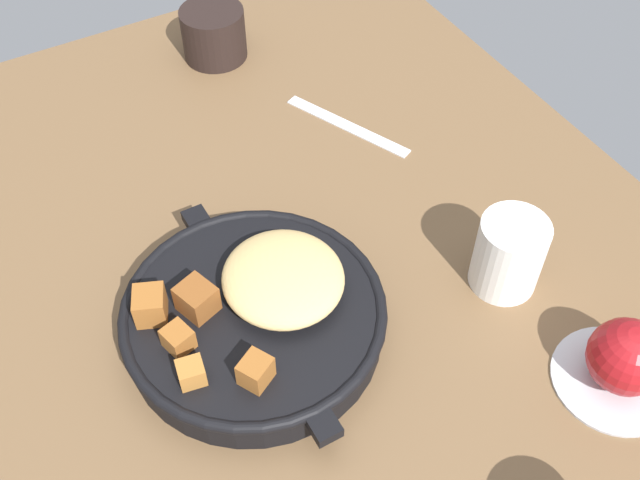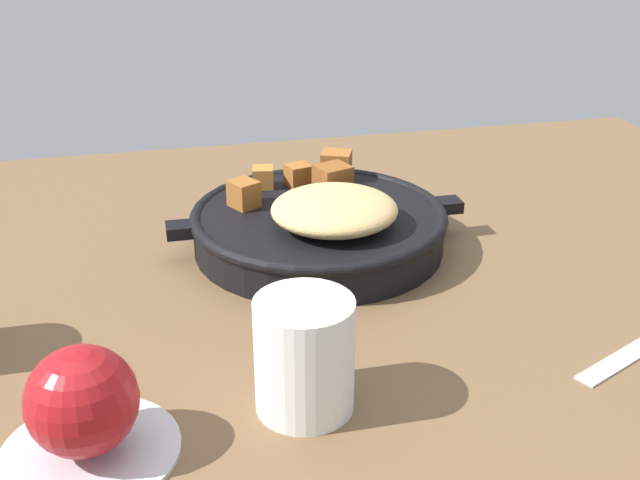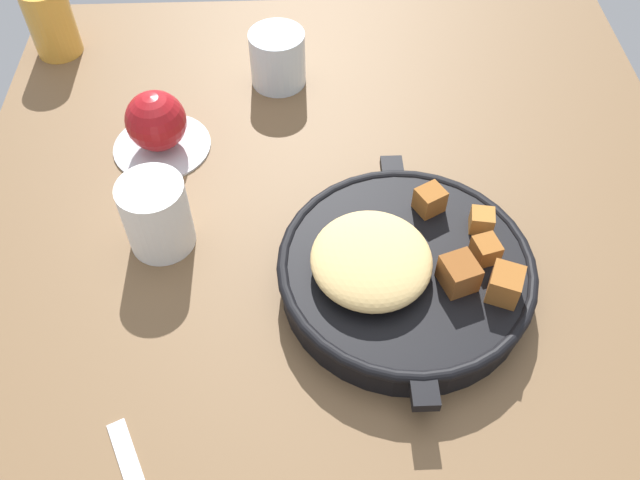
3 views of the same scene
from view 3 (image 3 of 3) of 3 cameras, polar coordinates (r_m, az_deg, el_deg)
The scene contains 7 objects.
ground_plane at distance 68.94cm, azimuth 1.73°, elevation -5.81°, with size 109.02×83.37×2.40cm, color brown.
cast_iron_skillet at distance 67.16cm, azimuth 7.02°, elevation -2.55°, with size 29.89×25.54×7.19cm.
saucer_plate at distance 84.33cm, azimuth -13.21°, elevation 7.81°, with size 11.70×11.70×0.60cm, color #B7BABF.
red_apple at distance 81.80cm, azimuth -13.70°, elevation 9.76°, with size 7.12×7.12×7.12cm, color maroon.
water_glass_short at distance 89.91cm, azimuth -3.60°, elevation 15.09°, with size 7.16×7.16×7.23cm, color silver.
white_creamer_pitcher at distance 71.30cm, azimuth -13.65°, elevation 2.05°, with size 6.92×6.92×8.41cm, color white.
juice_glass_amber at distance 101.13cm, azimuth -21.80°, elevation 16.83°, with size 6.17×6.17×9.48cm, color gold.
Camera 3 is at (-37.20, 3.47, 56.75)cm, focal length 37.85 mm.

